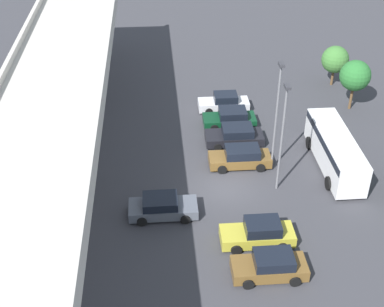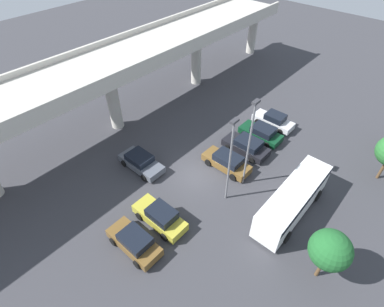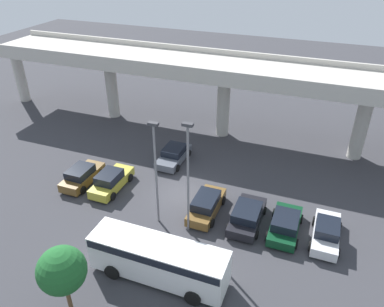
{
  "view_description": "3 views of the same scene",
  "coord_description": "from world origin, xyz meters",
  "px_view_note": "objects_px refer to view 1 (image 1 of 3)",
  "views": [
    {
      "loc": [
        -30.03,
        4.77,
        23.14
      ],
      "look_at": [
        1.08,
        2.36,
        2.34
      ],
      "focal_mm": 50.0,
      "sensor_mm": 36.0,
      "label": 1
    },
    {
      "loc": [
        -14.56,
        -12.35,
        19.88
      ],
      "look_at": [
        0.89,
        1.36,
        1.32
      ],
      "focal_mm": 28.0,
      "sensor_mm": 36.0,
      "label": 2
    },
    {
      "loc": [
        9.66,
        -22.71,
        18.5
      ],
      "look_at": [
        -0.23,
        3.13,
        2.15
      ],
      "focal_mm": 35.0,
      "sensor_mm": 36.0,
      "label": 3
    }
  ],
  "objects_px": {
    "parked_car_4": "(235,136)",
    "tree_front_far_right": "(335,60)",
    "parked_car_6": "(224,103)",
    "tree_front_right": "(355,76)",
    "parked_car_0": "(270,266)",
    "parked_car_3": "(240,157)",
    "shuttle_bus": "(335,149)",
    "parked_car_2": "(162,207)",
    "lamp_post_near_aisle": "(283,131)",
    "parked_car_1": "(259,233)",
    "lamp_post_mid_lot": "(277,110)",
    "parked_car_5": "(230,118)"
  },
  "relations": [
    {
      "from": "parked_car_4",
      "to": "lamp_post_near_aisle",
      "type": "relative_size",
      "value": 0.57
    },
    {
      "from": "parked_car_5",
      "to": "tree_front_right",
      "type": "xyz_separation_m",
      "value": [
        2.15,
        -11.04,
        2.5
      ]
    },
    {
      "from": "parked_car_4",
      "to": "parked_car_5",
      "type": "relative_size",
      "value": 1.05
    },
    {
      "from": "parked_car_2",
      "to": "parked_car_1",
      "type": "bearing_deg",
      "value": -28.16
    },
    {
      "from": "lamp_post_near_aisle",
      "to": "lamp_post_mid_lot",
      "type": "distance_m",
      "value": 2.42
    },
    {
      "from": "parked_car_6",
      "to": "lamp_post_mid_lot",
      "type": "relative_size",
      "value": 0.52
    },
    {
      "from": "parked_car_3",
      "to": "parked_car_6",
      "type": "distance_m",
      "value": 8.71
    },
    {
      "from": "parked_car_5",
      "to": "lamp_post_mid_lot",
      "type": "relative_size",
      "value": 0.51
    },
    {
      "from": "parked_car_3",
      "to": "shuttle_bus",
      "type": "bearing_deg",
      "value": 174.24
    },
    {
      "from": "tree_front_far_right",
      "to": "tree_front_right",
      "type": "bearing_deg",
      "value": -177.58
    },
    {
      "from": "parked_car_4",
      "to": "parked_car_3",
      "type": "bearing_deg",
      "value": 88.98
    },
    {
      "from": "parked_car_4",
      "to": "shuttle_bus",
      "type": "bearing_deg",
      "value": 150.53
    },
    {
      "from": "lamp_post_mid_lot",
      "to": "tree_front_far_right",
      "type": "bearing_deg",
      "value": -32.68
    },
    {
      "from": "parked_car_3",
      "to": "lamp_post_near_aisle",
      "type": "distance_m",
      "value": 5.45
    },
    {
      "from": "parked_car_1",
      "to": "parked_car_3",
      "type": "distance_m",
      "value": 8.42
    },
    {
      "from": "shuttle_bus",
      "to": "tree_front_far_right",
      "type": "bearing_deg",
      "value": 163.62
    },
    {
      "from": "parked_car_2",
      "to": "parked_car_4",
      "type": "xyz_separation_m",
      "value": [
        8.46,
        -6.07,
        0.02
      ]
    },
    {
      "from": "parked_car_2",
      "to": "lamp_post_near_aisle",
      "type": "height_order",
      "value": "lamp_post_near_aisle"
    },
    {
      "from": "parked_car_1",
      "to": "parked_car_0",
      "type": "bearing_deg",
      "value": 93.7
    },
    {
      "from": "shuttle_bus",
      "to": "lamp_post_near_aisle",
      "type": "xyz_separation_m",
      "value": [
        -2.29,
        4.75,
        3.14
      ]
    },
    {
      "from": "parked_car_2",
      "to": "parked_car_3",
      "type": "height_order",
      "value": "parked_car_3"
    },
    {
      "from": "parked_car_6",
      "to": "tree_front_right",
      "type": "bearing_deg",
      "value": 176.77
    },
    {
      "from": "parked_car_4",
      "to": "tree_front_far_right",
      "type": "relative_size",
      "value": 1.17
    },
    {
      "from": "parked_car_4",
      "to": "shuttle_bus",
      "type": "relative_size",
      "value": 0.54
    },
    {
      "from": "tree_front_far_right",
      "to": "shuttle_bus",
      "type": "bearing_deg",
      "value": 163.62
    },
    {
      "from": "parked_car_0",
      "to": "parked_car_5",
      "type": "relative_size",
      "value": 0.99
    },
    {
      "from": "parked_car_4",
      "to": "tree_front_right",
      "type": "relative_size",
      "value": 1.01
    },
    {
      "from": "shuttle_bus",
      "to": "tree_front_right",
      "type": "bearing_deg",
      "value": 154.47
    },
    {
      "from": "parked_car_1",
      "to": "parked_car_3",
      "type": "height_order",
      "value": "parked_car_1"
    },
    {
      "from": "lamp_post_mid_lot",
      "to": "tree_front_far_right",
      "type": "relative_size",
      "value": 2.18
    },
    {
      "from": "parked_car_2",
      "to": "parked_car_3",
      "type": "relative_size",
      "value": 0.98
    },
    {
      "from": "parked_car_5",
      "to": "shuttle_bus",
      "type": "height_order",
      "value": "shuttle_bus"
    },
    {
      "from": "parked_car_5",
      "to": "parked_car_6",
      "type": "bearing_deg",
      "value": -86.39
    },
    {
      "from": "parked_car_0",
      "to": "parked_car_3",
      "type": "distance_m",
      "value": 11.17
    },
    {
      "from": "parked_car_4",
      "to": "lamp_post_mid_lot",
      "type": "bearing_deg",
      "value": 120.45
    },
    {
      "from": "shuttle_bus",
      "to": "tree_front_right",
      "type": "distance_m",
      "value": 9.85
    },
    {
      "from": "lamp_post_near_aisle",
      "to": "tree_front_far_right",
      "type": "xyz_separation_m",
      "value": [
        15.86,
        -8.73,
        -2.13
      ]
    },
    {
      "from": "parked_car_6",
      "to": "tree_front_far_right",
      "type": "bearing_deg",
      "value": -159.3
    },
    {
      "from": "parked_car_0",
      "to": "parked_car_4",
      "type": "bearing_deg",
      "value": -90.18
    },
    {
      "from": "lamp_post_mid_lot",
      "to": "parked_car_1",
      "type": "bearing_deg",
      "value": 162.77
    },
    {
      "from": "lamp_post_near_aisle",
      "to": "parked_car_3",
      "type": "bearing_deg",
      "value": 35.82
    },
    {
      "from": "parked_car_2",
      "to": "parked_car_5",
      "type": "relative_size",
      "value": 1.03
    },
    {
      "from": "parked_car_6",
      "to": "lamp_post_near_aisle",
      "type": "relative_size",
      "value": 0.55
    },
    {
      "from": "lamp_post_near_aisle",
      "to": "parked_car_5",
      "type": "bearing_deg",
      "value": 13.29
    },
    {
      "from": "parked_car_0",
      "to": "parked_car_4",
      "type": "xyz_separation_m",
      "value": [
        14.34,
        -0.05,
        -0.03
      ]
    },
    {
      "from": "parked_car_1",
      "to": "parked_car_6",
      "type": "distance_m",
      "value": 17.12
    },
    {
      "from": "parked_car_3",
      "to": "parked_car_4",
      "type": "relative_size",
      "value": 1.01
    },
    {
      "from": "parked_car_5",
      "to": "parked_car_4",
      "type": "bearing_deg",
      "value": 90.1
    },
    {
      "from": "parked_car_0",
      "to": "parked_car_3",
      "type": "height_order",
      "value": "parked_car_3"
    },
    {
      "from": "parked_car_0",
      "to": "tree_front_right",
      "type": "distance_m",
      "value": 22.35
    }
  ]
}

